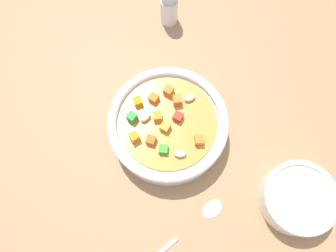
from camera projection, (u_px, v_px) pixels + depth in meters
The scene contains 5 objects.
ground_plane at pixel (168, 132), 56.03cm from camera, with size 140.00×140.00×2.00cm, color #9E754F.
soup_bowl_main at pixel (168, 125), 52.35cm from camera, with size 19.55×19.55×6.16cm.
spoon at pixel (178, 238), 49.28cm from camera, with size 20.60×12.23×0.77cm.
side_bowl_small at pixel (298, 198), 49.21cm from camera, with size 11.48×11.48×4.57cm.
pepper_shaker at pixel (169, 7), 58.37cm from camera, with size 3.28×3.28×7.93cm.
Camera 1 is at (14.97, 6.46, 52.62)cm, focal length 33.93 mm.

